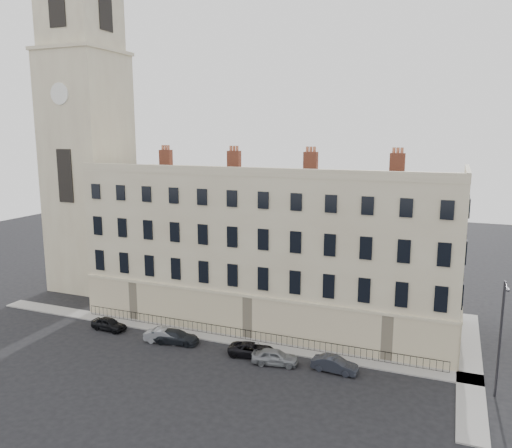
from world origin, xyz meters
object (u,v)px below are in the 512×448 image
(car_c, at_px, (176,337))
(car_e, at_px, (275,357))
(car_a, at_px, (109,324))
(streetlamp, at_px, (501,334))
(car_b, at_px, (165,336))
(car_d, at_px, (252,350))
(car_f, at_px, (335,364))

(car_c, height_order, car_e, car_e)
(car_c, xyz_separation_m, car_e, (9.73, -0.64, 0.04))
(car_a, distance_m, streetlamp, 34.10)
(car_b, distance_m, car_e, 10.78)
(car_a, height_order, car_b, car_b)
(car_e, bearing_deg, streetlamp, -96.13)
(car_a, bearing_deg, car_c, -88.16)
(car_d, height_order, streetlamp, streetlamp)
(car_e, bearing_deg, car_b, 77.96)
(car_b, xyz_separation_m, car_f, (15.61, 0.13, -0.01))
(car_b, height_order, car_e, car_e)
(car_e, bearing_deg, car_c, 76.49)
(car_a, height_order, car_f, car_a)
(car_e, bearing_deg, car_d, 62.89)
(car_a, height_order, streetlamp, streetlamp)
(car_c, relative_size, streetlamp, 0.49)
(car_e, height_order, streetlamp, streetlamp)
(car_a, bearing_deg, car_b, -90.27)
(car_c, height_order, car_f, car_c)
(car_e, height_order, car_f, car_e)
(car_d, distance_m, streetlamp, 19.27)
(car_b, height_order, car_c, car_b)
(car_b, relative_size, streetlamp, 0.43)
(car_b, distance_m, car_d, 8.45)
(car_b, xyz_separation_m, car_e, (10.77, -0.43, 0.03))
(car_d, bearing_deg, car_f, -98.13)
(car_a, distance_m, car_f, 22.21)
(car_a, height_order, car_e, car_e)
(car_c, height_order, car_d, car_c)
(car_e, distance_m, streetlamp, 17.02)
(car_b, relative_size, car_d, 0.92)
(car_c, relative_size, car_d, 1.03)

